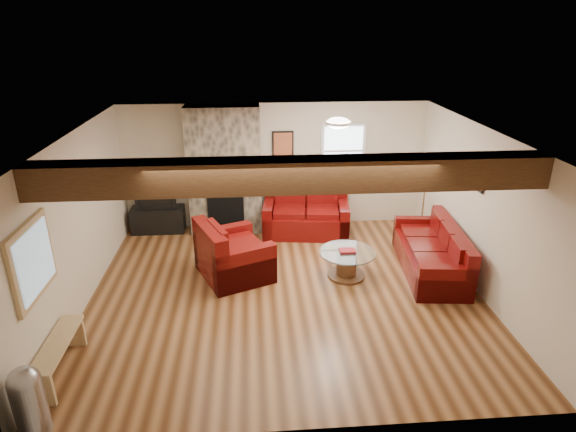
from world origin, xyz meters
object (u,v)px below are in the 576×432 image
object	(u,v)px
armchair_red	(234,249)
floor_lamp	(427,175)
tv_cabinet	(159,219)
television	(156,197)
coffee_table	(347,264)
loveseat	(306,212)
sofa_three	(431,249)

from	to	relation	value
armchair_red	floor_lamp	distance (m)	3.90
armchair_red	tv_cabinet	distance (m)	2.48
television	coffee_table	bearing A→B (deg)	-31.72
loveseat	coffee_table	distance (m)	1.88
loveseat	television	world-z (taller)	television
sofa_three	coffee_table	size ratio (longest dim) A/B	2.23
armchair_red	television	distance (m)	2.48
sofa_three	coffee_table	xyz separation A→B (m)	(-1.44, -0.08, -0.17)
coffee_table	floor_lamp	size ratio (longest dim) A/B	0.63
loveseat	floor_lamp	bearing A→B (deg)	-1.98
television	floor_lamp	size ratio (longest dim) A/B	0.54
sofa_three	floor_lamp	distance (m)	1.66
sofa_three	tv_cabinet	size ratio (longest dim) A/B	2.02
armchair_red	coffee_table	distance (m)	1.87
tv_cabinet	floor_lamp	distance (m)	5.30
sofa_three	loveseat	size ratio (longest dim) A/B	1.25
armchair_red	floor_lamp	xyz separation A→B (m)	(3.60, 1.27, 0.79)
loveseat	armchair_red	xyz separation A→B (m)	(-1.37, -1.61, 0.03)
sofa_three	tv_cabinet	distance (m)	5.26
loveseat	floor_lamp	xyz separation A→B (m)	(2.23, -0.34, 0.82)
television	floor_lamp	xyz separation A→B (m)	(5.17, -0.64, 0.52)
sofa_three	television	xyz separation A→B (m)	(-4.85, 2.03, 0.34)
television	floor_lamp	bearing A→B (deg)	-7.04
tv_cabinet	floor_lamp	size ratio (longest dim) A/B	0.70
coffee_table	television	xyz separation A→B (m)	(-3.41, 2.11, 0.51)
armchair_red	floor_lamp	size ratio (longest dim) A/B	0.79
armchair_red	television	size ratio (longest dim) A/B	1.46
sofa_three	tv_cabinet	world-z (taller)	sofa_three
coffee_table	floor_lamp	distance (m)	2.51
coffee_table	tv_cabinet	xyz separation A→B (m)	(-3.41, 2.11, 0.03)
television	armchair_red	bearing A→B (deg)	-50.75
armchair_red	coffee_table	xyz separation A→B (m)	(1.85, -0.20, -0.24)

